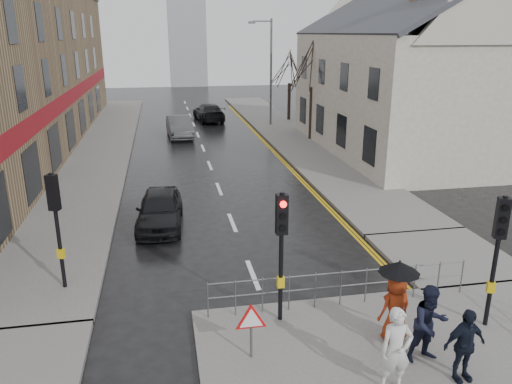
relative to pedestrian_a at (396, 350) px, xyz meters
name	(u,v)px	position (x,y,z in m)	size (l,w,h in m)	color
ground	(274,329)	(-1.87, 2.77, -1.06)	(120.00, 120.00, 0.00)	black
left_pavement	(102,144)	(-8.37, 25.77, -0.99)	(4.00, 44.00, 0.14)	#605E5B
right_pavement	(286,132)	(4.63, 27.77, -0.99)	(4.00, 40.00, 0.14)	#605E5B
pavement_bridge_right	(446,256)	(4.63, 5.77, -0.99)	(4.00, 4.20, 0.14)	#605E5B
building_right_cream	(404,73)	(10.13, 20.77, 3.72)	(9.00, 16.40, 10.10)	beige
church_tower	(186,18)	(-0.37, 64.77, 7.94)	(5.00, 5.00, 18.00)	#96999E
traffic_signal_near_left	(281,235)	(-1.67, 2.97, 1.40)	(0.28, 0.27, 3.40)	black
traffic_signal_near_right	(499,239)	(3.33, 1.77, 1.40)	(0.34, 0.33, 3.40)	black
traffic_signal_far_left	(55,211)	(-7.37, 5.78, 1.40)	(0.34, 0.33, 3.40)	black
guard_railing_front	(341,280)	(0.08, 3.37, -0.20)	(7.14, 0.04, 1.00)	#595B5E
warning_sign	(251,322)	(-2.67, 1.57, -0.01)	(0.80, 0.07, 1.35)	#595B5E
street_lamp	(269,65)	(3.95, 30.77, 3.65)	(1.83, 0.25, 8.00)	#595B5E
tree_near	(313,64)	(5.63, 24.77, 4.08)	(2.40, 2.40, 6.58)	black
tree_far	(290,67)	(6.13, 32.77, 3.37)	(2.40, 2.40, 5.64)	black
pedestrian_a	(396,350)	(0.00, 0.00, 0.00)	(0.67, 0.44, 1.83)	silver
pedestrian_b	(430,324)	(1.16, 0.76, -0.01)	(0.88, 0.69, 1.81)	black
pedestrian_with_umbrella	(397,297)	(0.78, 1.63, 0.20)	(0.96, 0.96, 2.03)	maroon
pedestrian_d	(464,345)	(1.54, 0.02, -0.09)	(0.96, 0.40, 1.64)	black
car_parked	(160,209)	(-4.64, 10.41, -0.35)	(1.66, 4.11, 1.40)	black
car_mid	(180,127)	(-3.17, 27.55, -0.31)	(1.59, 4.55, 1.50)	#3D4042
car_far	(209,112)	(-0.47, 34.13, -0.33)	(2.02, 4.97, 1.44)	black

